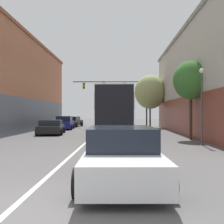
# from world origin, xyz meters

# --- Properties ---
(ground_plane) EXTENTS (160.00, 160.00, 0.00)m
(ground_plane) POSITION_xyz_m (0.00, 0.00, 0.00)
(ground_plane) COLOR #565454
(lane_center_line) EXTENTS (0.14, 44.94, 0.01)m
(lane_center_line) POSITION_xyz_m (0.00, 16.47, 0.00)
(lane_center_line) COLOR silver
(lane_center_line) RESTS_ON ground_plane
(bus) EXTENTS (2.87, 12.84, 3.68)m
(bus) POSITION_xyz_m (1.76, 17.99, 2.06)
(bus) COLOR silver
(bus) RESTS_ON ground_plane
(hatchback_foreground) EXTENTS (2.28, 4.49, 1.44)m
(hatchback_foreground) POSITION_xyz_m (2.11, 2.35, 0.68)
(hatchback_foreground) COLOR silver
(hatchback_foreground) RESTS_ON ground_plane
(parked_car_left_near) EXTENTS (2.61, 4.84, 1.22)m
(parked_car_left_near) POSITION_xyz_m (-3.80, 17.74, 0.60)
(parked_car_left_near) COLOR black
(parked_car_left_near) RESTS_ON ground_plane
(parked_car_left_mid) EXTENTS (2.21, 4.25, 1.48)m
(parked_car_left_mid) POSITION_xyz_m (-4.02, 24.31, 0.69)
(parked_car_left_mid) COLOR navy
(parked_car_left_mid) RESTS_ON ground_plane
(parked_car_left_far) EXTENTS (2.37, 4.36, 1.35)m
(parked_car_left_far) POSITION_xyz_m (-4.05, 29.60, 0.66)
(parked_car_left_far) COLOR black
(parked_car_left_far) RESTS_ON ground_plane
(traffic_signal_gantry) EXTENTS (9.59, 0.36, 6.15)m
(traffic_signal_gantry) POSITION_xyz_m (2.29, 28.92, 4.64)
(traffic_signal_gantry) COLOR black
(traffic_signal_gantry) RESTS_ON ground_plane
(street_lamp) EXTENTS (0.29, 0.29, 4.36)m
(street_lamp) POSITION_xyz_m (6.74, 10.31, 2.37)
(street_lamp) COLOR #47474C
(street_lamp) RESTS_ON ground_plane
(street_tree_near) EXTENTS (2.40, 2.16, 5.41)m
(street_tree_near) POSITION_xyz_m (6.99, 13.46, 4.06)
(street_tree_near) COLOR #3D2D1E
(street_tree_near) RESTS_ON ground_plane
(street_tree_far) EXTENTS (3.80, 3.42, 6.51)m
(street_tree_far) POSITION_xyz_m (5.90, 27.82, 4.41)
(street_tree_far) COLOR #3D2D1E
(street_tree_far) RESTS_ON ground_plane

